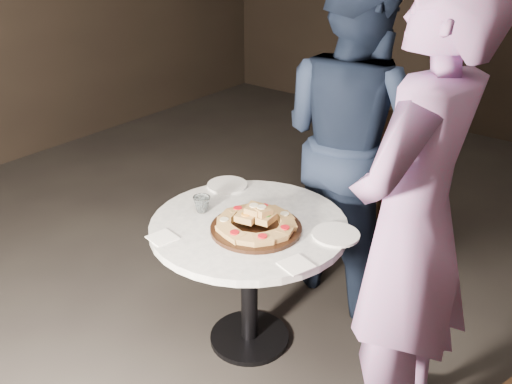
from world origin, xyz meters
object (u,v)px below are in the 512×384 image
Objects in this scene: serving_board at (256,228)px; focaccia_pile at (256,221)px; chair_far at (387,167)px; diner_navy at (352,139)px; table at (249,246)px; diner_teal at (413,226)px; water_glass at (202,204)px.

serving_board is 1.11× the size of focaccia_pile.
diner_navy reaches higher than chair_far.
serving_board is 0.42× the size of chair_far.
table is 1.23× the size of chair_far.
chair_far is at bearing -149.00° from diner_teal.
water_glass is 0.04× the size of diner_teal.
diner_navy is at bearing 88.42° from serving_board.
chair_far reaches higher than serving_board.
focaccia_pile is 0.20× the size of diner_teal.
water_glass reaches higher than table.
diner_navy is 0.95× the size of diner_teal.
water_glass is at bearing -84.41° from diner_teal.
table is 0.81m from diner_teal.
serving_board is at bearing -25.86° from table.
serving_board is 1.22m from chair_far.
diner_teal reaches higher than table.
focaccia_pile is 0.30m from water_glass.
water_glass is 0.84m from diner_navy.
diner_navy reaches higher than serving_board.
water_glass is 0.98m from diner_teal.
focaccia_pile is 0.70m from diner_teal.
focaccia_pile is 4.44× the size of water_glass.
focaccia_pile is at bearing -23.45° from table.
table is 0.66× the size of diner_navy.
diner_teal is at bearing 145.85° from diner_navy.
focaccia_pile is 0.38× the size of chair_far.
serving_board is 0.03m from focaccia_pile.
serving_board is 0.30m from water_glass.
diner_navy is at bearing 96.25° from chair_far.
diner_navy is (0.02, 0.74, 0.16)m from focaccia_pile.
water_glass is 1.28m from chair_far.
focaccia_pile is at bearing 4.66° from water_glass.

